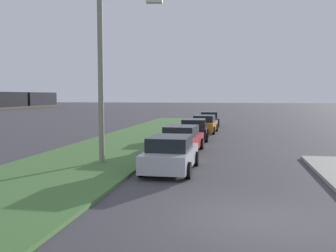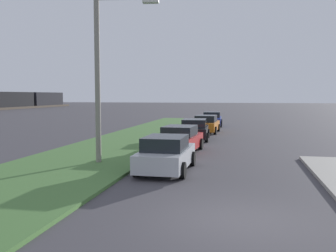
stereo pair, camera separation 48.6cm
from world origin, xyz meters
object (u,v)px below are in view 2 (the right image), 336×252
parked_car_black (194,130)px  parked_car_orange (206,124)px  parked_car_silver (166,154)px  parked_car_blue (212,119)px  streetlight (105,67)px  parked_car_red (180,139)px

parked_car_black → parked_car_orange: size_ratio=1.01×
parked_car_black → parked_car_orange: bearing=-6.7°
parked_car_black → parked_car_silver: bearing=178.1°
parked_car_blue → streetlight: (-22.34, 2.91, 3.67)m
parked_car_red → parked_car_blue: same height
parked_car_silver → parked_car_blue: size_ratio=0.99×
parked_car_silver → parked_car_orange: 16.49m
parked_car_red → parked_car_silver: bearing=-173.5°
streetlight → parked_car_orange: bearing=-10.9°
parked_car_silver → parked_car_blue: same height
parked_car_blue → parked_car_silver: bearing=177.6°
parked_car_red → parked_car_black: size_ratio=1.00×
parked_car_silver → parked_car_red: (5.24, 0.29, 0.00)m
parked_car_orange → parked_car_black: bearing=178.7°
parked_car_silver → streetlight: bearing=73.1°
streetlight → parked_car_black: bearing=-14.5°
parked_car_silver → parked_car_red: 5.25m
parked_car_red → streetlight: bearing=151.7°
parked_car_silver → parked_car_red: bearing=3.5°
parked_car_orange → streetlight: 16.28m
parked_car_red → parked_car_black: 5.98m
parked_car_orange → parked_car_red: bearing=-179.5°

